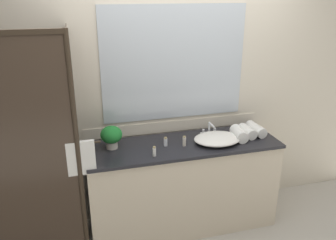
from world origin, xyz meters
name	(u,v)px	position (x,y,z in m)	size (l,w,h in m)	color
ground_plane	(182,223)	(0.00, 0.00, 0.00)	(8.00, 8.00, 0.00)	#B7B2A8
wall_back_with_mirror	(173,92)	(0.00, 0.34, 1.31)	(4.40, 0.06, 2.60)	beige
vanity_cabinet	(182,185)	(0.00, 0.01, 0.45)	(1.80, 0.58, 0.90)	beige
shower_enclosure	(35,156)	(-1.28, -0.19, 1.03)	(1.20, 0.59, 2.00)	#2D2319
sink_basin	(217,139)	(0.31, -0.06, 0.94)	(0.45, 0.34, 0.07)	white
faucet	(209,130)	(0.31, 0.14, 0.94)	(0.17, 0.13, 0.13)	silver
potted_plant	(111,136)	(-0.65, 0.08, 1.02)	(0.19, 0.19, 0.21)	beige
amenity_bottle_body_wash	(184,141)	(-0.01, -0.05, 0.95)	(0.03, 0.03, 0.09)	silver
amenity_bottle_shampoo	(154,151)	(-0.32, -0.18, 0.94)	(0.03, 0.03, 0.09)	white
amenity_bottle_conditioner	(166,142)	(-0.17, 0.00, 0.94)	(0.03, 0.03, 0.08)	silver
rolled_towel_near_edge	(256,129)	(0.76, 0.03, 0.95)	(0.10, 0.10, 0.25)	white
rolled_towel_middle	(247,131)	(0.65, 0.00, 0.95)	(0.10, 0.10, 0.22)	white
rolled_towel_far_edge	(239,134)	(0.54, -0.05, 0.96)	(0.11, 0.11, 0.23)	white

